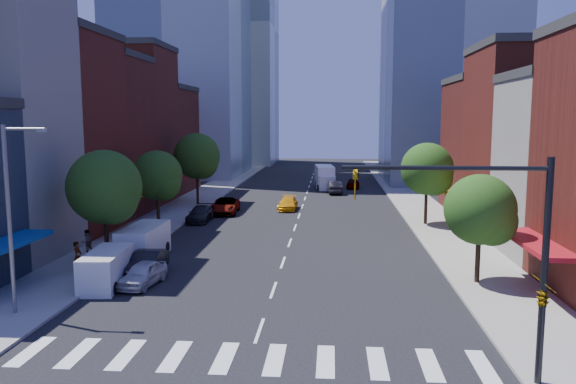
{
  "coord_description": "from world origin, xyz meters",
  "views": [
    {
      "loc": [
        3.17,
        -23.92,
        9.41
      ],
      "look_at": [
        0.51,
        9.75,
        5.0
      ],
      "focal_mm": 35.0,
      "sensor_mm": 36.0,
      "label": 1
    }
  ],
  "objects_px": {
    "parked_car_second": "(147,264)",
    "taxi": "(288,203)",
    "parked_car_front": "(143,274)",
    "traffic_car_far": "(353,183)",
    "box_truck": "(325,178)",
    "parked_car_rear": "(200,214)",
    "traffic_car_oncoming": "(335,187)",
    "parked_car_third": "(225,206)",
    "pedestrian_near": "(78,257)",
    "cargo_van_near": "(106,269)",
    "pedestrian_far": "(87,242)",
    "cargo_van_far": "(143,243)"
  },
  "relations": [
    {
      "from": "parked_car_second",
      "to": "taxi",
      "type": "bearing_deg",
      "value": 73.28
    },
    {
      "from": "parked_car_front",
      "to": "traffic_car_far",
      "type": "bearing_deg",
      "value": 81.32
    },
    {
      "from": "traffic_car_far",
      "to": "box_truck",
      "type": "distance_m",
      "value": 3.91
    },
    {
      "from": "parked_car_rear",
      "to": "taxi",
      "type": "height_order",
      "value": "parked_car_rear"
    },
    {
      "from": "traffic_car_oncoming",
      "to": "parked_car_third",
      "type": "bearing_deg",
      "value": 50.82
    },
    {
      "from": "traffic_car_far",
      "to": "pedestrian_near",
      "type": "bearing_deg",
      "value": 72.95
    },
    {
      "from": "cargo_van_near",
      "to": "box_truck",
      "type": "bearing_deg",
      "value": 70.83
    },
    {
      "from": "traffic_car_oncoming",
      "to": "pedestrian_far",
      "type": "relative_size",
      "value": 2.75
    },
    {
      "from": "taxi",
      "to": "pedestrian_far",
      "type": "bearing_deg",
      "value": -118.38
    },
    {
      "from": "parked_car_rear",
      "to": "traffic_car_oncoming",
      "type": "height_order",
      "value": "traffic_car_oncoming"
    },
    {
      "from": "parked_car_third",
      "to": "cargo_van_near",
      "type": "height_order",
      "value": "cargo_van_near"
    },
    {
      "from": "parked_car_third",
      "to": "traffic_car_oncoming",
      "type": "xyz_separation_m",
      "value": [
        11.03,
        16.06,
        0.02
      ]
    },
    {
      "from": "parked_car_front",
      "to": "parked_car_rear",
      "type": "xyz_separation_m",
      "value": [
        -1.43,
        20.08,
        0.02
      ]
    },
    {
      "from": "traffic_car_oncoming",
      "to": "box_truck",
      "type": "distance_m",
      "value": 5.36
    },
    {
      "from": "parked_car_front",
      "to": "taxi",
      "type": "height_order",
      "value": "parked_car_front"
    },
    {
      "from": "cargo_van_far",
      "to": "parked_car_rear",
      "type": "bearing_deg",
      "value": 88.56
    },
    {
      "from": "traffic_car_oncoming",
      "to": "cargo_van_far",
      "type": "bearing_deg",
      "value": 64.73
    },
    {
      "from": "parked_car_second",
      "to": "parked_car_rear",
      "type": "height_order",
      "value": "parked_car_second"
    },
    {
      "from": "traffic_car_oncoming",
      "to": "parked_car_front",
      "type": "bearing_deg",
      "value": 70.12
    },
    {
      "from": "parked_car_second",
      "to": "pedestrian_far",
      "type": "height_order",
      "value": "pedestrian_far"
    },
    {
      "from": "traffic_car_far",
      "to": "pedestrian_far",
      "type": "relative_size",
      "value": 2.33
    },
    {
      "from": "parked_car_third",
      "to": "cargo_van_far",
      "type": "distance_m",
      "value": 18.78
    },
    {
      "from": "parked_car_second",
      "to": "pedestrian_near",
      "type": "bearing_deg",
      "value": 176.69
    },
    {
      "from": "traffic_car_oncoming",
      "to": "cargo_van_near",
      "type": "bearing_deg",
      "value": 67.7
    },
    {
      "from": "parked_car_third",
      "to": "parked_car_front",
      "type": "bearing_deg",
      "value": -92.68
    },
    {
      "from": "parked_car_third",
      "to": "pedestrian_near",
      "type": "distance_m",
      "value": 23.14
    },
    {
      "from": "parked_car_second",
      "to": "traffic_car_oncoming",
      "type": "height_order",
      "value": "traffic_car_oncoming"
    },
    {
      "from": "cargo_van_far",
      "to": "parked_car_second",
      "type": "bearing_deg",
      "value": -67.49
    },
    {
      "from": "parked_car_second",
      "to": "cargo_van_near",
      "type": "bearing_deg",
      "value": -127.53
    },
    {
      "from": "taxi",
      "to": "traffic_car_far",
      "type": "relative_size",
      "value": 1.11
    },
    {
      "from": "parked_car_rear",
      "to": "cargo_van_near",
      "type": "relative_size",
      "value": 0.98
    },
    {
      "from": "parked_car_front",
      "to": "traffic_car_far",
      "type": "height_order",
      "value": "traffic_car_far"
    },
    {
      "from": "parked_car_rear",
      "to": "traffic_car_oncoming",
      "type": "bearing_deg",
      "value": 58.05
    },
    {
      "from": "traffic_car_oncoming",
      "to": "pedestrian_far",
      "type": "xyz_separation_m",
      "value": [
        -17.1,
        -34.41,
        0.23
      ]
    },
    {
      "from": "parked_car_rear",
      "to": "taxi",
      "type": "relative_size",
      "value": 1.06
    },
    {
      "from": "parked_car_third",
      "to": "traffic_car_far",
      "type": "distance_m",
      "value": 25.42
    },
    {
      "from": "cargo_van_near",
      "to": "pedestrian_far",
      "type": "xyz_separation_m",
      "value": [
        -4.08,
        6.63,
        0.02
      ]
    },
    {
      "from": "cargo_van_near",
      "to": "taxi",
      "type": "distance_m",
      "value": 28.91
    },
    {
      "from": "taxi",
      "to": "pedestrian_far",
      "type": "height_order",
      "value": "pedestrian_far"
    },
    {
      "from": "parked_car_third",
      "to": "cargo_van_near",
      "type": "relative_size",
      "value": 1.13
    },
    {
      "from": "cargo_van_near",
      "to": "pedestrian_far",
      "type": "bearing_deg",
      "value": 116.67
    },
    {
      "from": "cargo_van_near",
      "to": "traffic_car_oncoming",
      "type": "bearing_deg",
      "value": 67.45
    },
    {
      "from": "parked_car_third",
      "to": "box_truck",
      "type": "bearing_deg",
      "value": 62.73
    },
    {
      "from": "cargo_van_far",
      "to": "pedestrian_far",
      "type": "height_order",
      "value": "cargo_van_far"
    },
    {
      "from": "traffic_car_far",
      "to": "traffic_car_oncoming",
      "type": "bearing_deg",
      "value": 70.73
    },
    {
      "from": "parked_car_second",
      "to": "parked_car_rear",
      "type": "bearing_deg",
      "value": 90.85
    },
    {
      "from": "pedestrian_near",
      "to": "parked_car_front",
      "type": "bearing_deg",
      "value": -116.28
    },
    {
      "from": "parked_car_third",
      "to": "cargo_van_near",
      "type": "xyz_separation_m",
      "value": [
        -1.99,
        -24.99,
        0.23
      ]
    },
    {
      "from": "parked_car_third",
      "to": "box_truck",
      "type": "xyz_separation_m",
      "value": [
        9.71,
        21.22,
        0.67
      ]
    },
    {
      "from": "taxi",
      "to": "pedestrian_near",
      "type": "distance_m",
      "value": 27.63
    }
  ]
}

